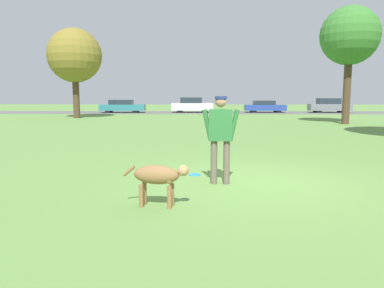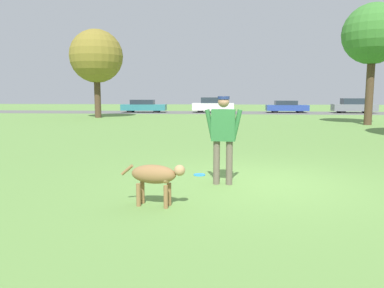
# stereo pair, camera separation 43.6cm
# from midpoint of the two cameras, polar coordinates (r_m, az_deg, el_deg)

# --- Properties ---
(ground_plane) EXTENTS (120.00, 120.00, 0.00)m
(ground_plane) POSITION_cam_midpoint_polar(r_m,az_deg,el_deg) (7.69, 11.41, -5.85)
(ground_plane) COLOR #608C42
(far_road_strip) EXTENTS (120.00, 6.00, 0.01)m
(far_road_strip) POSITION_cam_midpoint_polar(r_m,az_deg,el_deg) (36.90, 6.52, 4.77)
(far_road_strip) COLOR #5B5B59
(far_road_strip) RESTS_ON ground_plane
(person) EXTENTS (0.73, 0.25, 1.73)m
(person) POSITION_cam_midpoint_polar(r_m,az_deg,el_deg) (7.32, 6.49, 1.81)
(person) COLOR #665B4C
(person) RESTS_ON ground_plane
(dog) EXTENTS (1.08, 0.42, 0.68)m
(dog) POSITION_cam_midpoint_polar(r_m,az_deg,el_deg) (5.93, -3.44, -4.88)
(dog) COLOR olive
(dog) RESTS_ON ground_plane
(frisbee) EXTENTS (0.26, 0.26, 0.02)m
(frisbee) POSITION_cam_midpoint_polar(r_m,az_deg,el_deg) (8.26, 2.66, -4.72)
(frisbee) COLOR #268CE5
(frisbee) RESTS_ON ground_plane
(tree_far_left) EXTENTS (3.98, 3.98, 6.62)m
(tree_far_left) POSITION_cam_midpoint_polar(r_m,az_deg,el_deg) (29.74, -13.97, 12.80)
(tree_far_left) COLOR #4C3826
(tree_far_left) RESTS_ON ground_plane
(tree_far_right) EXTENTS (3.41, 3.41, 6.90)m
(tree_far_right) POSITION_cam_midpoint_polar(r_m,az_deg,el_deg) (24.48, 26.35, 14.69)
(tree_far_right) COLOR #4C3826
(tree_far_right) RESTS_ON ground_plane
(parked_car_teal) EXTENTS (4.44, 1.89, 1.26)m
(parked_car_teal) POSITION_cam_midpoint_polar(r_m,az_deg,el_deg) (37.45, -7.05, 5.75)
(parked_car_teal) COLOR teal
(parked_car_teal) RESTS_ON ground_plane
(parked_car_white) EXTENTS (4.06, 1.89, 1.48)m
(parked_car_white) POSITION_cam_midpoint_polar(r_m,az_deg,el_deg) (36.93, 3.52, 5.92)
(parked_car_white) COLOR white
(parked_car_white) RESTS_ON ground_plane
(parked_car_blue) EXTENTS (3.97, 1.71, 1.18)m
(parked_car_blue) POSITION_cam_midpoint_polar(r_m,az_deg,el_deg) (37.71, 14.55, 5.52)
(parked_car_blue) COLOR #284293
(parked_car_blue) RESTS_ON ground_plane
(parked_car_grey) EXTENTS (4.02, 1.81, 1.41)m
(parked_car_grey) POSITION_cam_midpoint_polar(r_m,az_deg,el_deg) (39.16, 23.72, 5.32)
(parked_car_grey) COLOR slate
(parked_car_grey) RESTS_ON ground_plane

